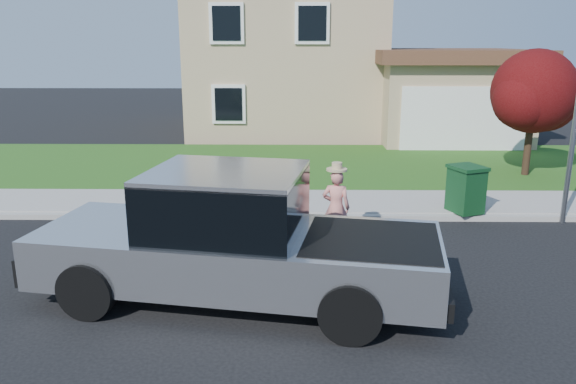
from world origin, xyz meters
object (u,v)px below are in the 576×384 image
object	(u,v)px
pickup_truck	(235,241)
trash_bin	(466,189)
ornamental_tree	(535,95)
woman	(336,206)

from	to	relation	value
pickup_truck	trash_bin	distance (m)	6.47
pickup_truck	ornamental_tree	world-z (taller)	ornamental_tree
woman	ornamental_tree	xyz separation A→B (m)	(6.10, 5.77, 1.65)
trash_bin	woman	bearing A→B (deg)	-172.70
woman	pickup_truck	bearing A→B (deg)	66.93
ornamental_tree	trash_bin	size ratio (longest dim) A/B	3.40
woman	ornamental_tree	size ratio (longest dim) A/B	0.46
pickup_truck	trash_bin	size ratio (longest dim) A/B	6.13
pickup_truck	trash_bin	bearing A→B (deg)	51.37
pickup_truck	ornamental_tree	size ratio (longest dim) A/B	1.80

